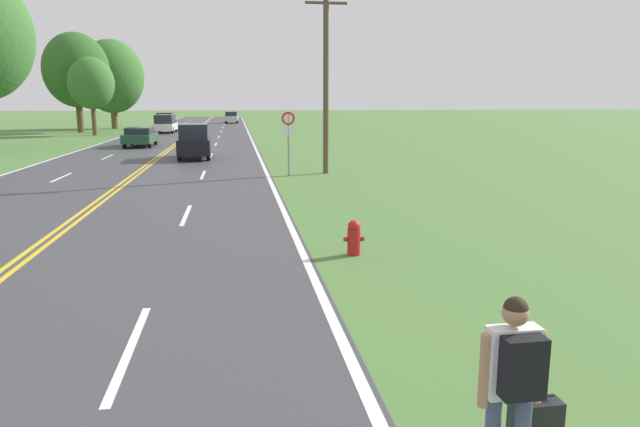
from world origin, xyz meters
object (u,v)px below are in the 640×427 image
at_px(hitchhiker_person, 514,373).
at_px(tree_right_cluster, 112,76).
at_px(fire_hydrant, 354,237).
at_px(car_champagne_suv_distant, 166,120).
at_px(tree_left_verge, 91,83).
at_px(tree_mid_treeline, 76,70).
at_px(car_dark_green_sedan_mid_far, 140,136).
at_px(car_white_van_receding, 165,123).
at_px(car_black_suv_mid_near, 194,141).
at_px(traffic_sign, 288,127).
at_px(car_silver_suv_horizon, 232,117).

bearing_deg(hitchhiker_person, tree_right_cluster, 12.41).
height_order(fire_hydrant, car_champagne_suv_distant, car_champagne_suv_distant).
bearing_deg(tree_left_verge, tree_mid_treeline, 115.62).
height_order(car_dark_green_sedan_mid_far, car_champagne_suv_distant, car_champagne_suv_distant).
xyz_separation_m(tree_mid_treeline, car_white_van_receding, (8.67, -2.00, -5.25)).
distance_m(hitchhiker_person, car_black_suv_mid_near, 28.96).
relative_size(car_dark_green_sedan_mid_far, car_white_van_receding, 0.94).
bearing_deg(tree_mid_treeline, fire_hydrant, -70.35).
bearing_deg(traffic_sign, car_white_van_receding, 104.56).
bearing_deg(fire_hydrant, tree_left_verge, 108.90).
distance_m(tree_mid_treeline, car_champagne_suv_distant, 12.12).
height_order(car_black_suv_mid_near, car_white_van_receding, car_black_suv_mid_near).
bearing_deg(hitchhiker_person, car_black_suv_mid_near, 7.58).
distance_m(car_black_suv_mid_near, car_white_van_receding, 27.61).
bearing_deg(tree_left_verge, traffic_sign, -64.47).
height_order(hitchhiker_person, traffic_sign, traffic_sign).
bearing_deg(car_dark_green_sedan_mid_far, car_white_van_receding, 1.42).
distance_m(traffic_sign, car_white_van_receding, 36.59).
distance_m(fire_hydrant, car_silver_suv_horizon, 73.23).
xyz_separation_m(car_white_van_receding, car_silver_suv_horizon, (6.51, 24.72, -0.05)).
bearing_deg(traffic_sign, car_champagne_suv_distant, 102.80).
height_order(tree_mid_treeline, car_champagne_suv_distant, tree_mid_treeline).
bearing_deg(tree_right_cluster, tree_mid_treeline, -103.07).
xyz_separation_m(hitchhiker_person, tree_right_cluster, (-15.98, 65.67, 4.91)).
bearing_deg(car_champagne_suv_distant, car_black_suv_mid_near, -173.02).
relative_size(tree_left_verge, tree_right_cluster, 0.71).
relative_size(fire_hydrant, tree_left_verge, 0.10).
distance_m(tree_left_verge, tree_mid_treeline, 6.18).
height_order(hitchhiker_person, car_dark_green_sedan_mid_far, hitchhiker_person).
distance_m(tree_right_cluster, car_black_suv_mid_near, 39.12).
bearing_deg(car_silver_suv_horizon, car_white_van_receding, -12.09).
bearing_deg(tree_mid_treeline, car_black_suv_mid_near, -65.43).
bearing_deg(car_white_van_receding, tree_left_verge, 120.84).
relative_size(hitchhiker_person, car_black_suv_mid_near, 0.40).
xyz_separation_m(tree_right_cluster, car_champagne_suv_distant, (5.75, 0.03, -4.96)).
bearing_deg(car_black_suv_mid_near, traffic_sign, 27.29).
xyz_separation_m(tree_mid_treeline, car_silver_suv_horizon, (15.18, 22.73, -5.30)).
relative_size(tree_mid_treeline, car_silver_suv_horizon, 2.30).
xyz_separation_m(traffic_sign, car_dark_green_sedan_mid_far, (-8.90, 17.51, -1.36)).
bearing_deg(car_silver_suv_horizon, traffic_sign, 5.22).
bearing_deg(traffic_sign, car_dark_green_sedan_mid_far, 116.93).
xyz_separation_m(tree_left_verge, car_white_van_receding, (6.07, 3.43, -3.82)).
relative_size(car_dark_green_sedan_mid_far, car_champagne_suv_distant, 0.93).
height_order(car_dark_green_sedan_mid_far, car_white_van_receding, car_white_van_receding).
distance_m(tree_mid_treeline, car_dark_green_sedan_mid_far, 22.48).
distance_m(car_white_van_receding, car_silver_suv_horizon, 25.56).
distance_m(hitchhiker_person, car_champagne_suv_distant, 66.49).
xyz_separation_m(car_black_suv_mid_near, car_white_van_receding, (-4.68, 27.21, -0.05)).
height_order(car_white_van_receding, car_champagne_suv_distant, car_champagne_suv_distant).
bearing_deg(car_silver_suv_horizon, tree_mid_treeline, -31.08).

